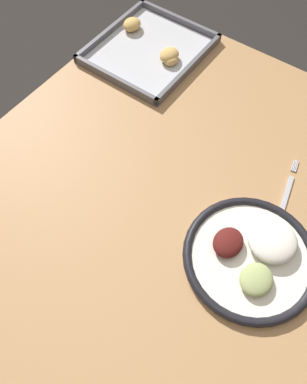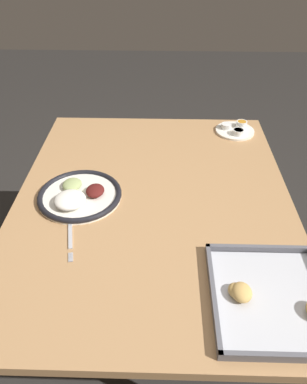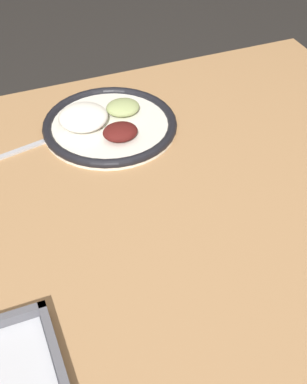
{
  "view_description": "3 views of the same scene",
  "coord_description": "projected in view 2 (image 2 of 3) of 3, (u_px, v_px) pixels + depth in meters",
  "views": [
    {
      "loc": [
        -0.35,
        -0.25,
        1.49
      ],
      "look_at": [
        0.0,
        0.0,
        0.74
      ],
      "focal_mm": 35.0,
      "sensor_mm": 36.0,
      "label": 1
    },
    {
      "loc": [
        1.02,
        0.03,
        1.53
      ],
      "look_at": [
        0.0,
        0.0,
        0.74
      ],
      "focal_mm": 35.0,
      "sensor_mm": 36.0,
      "label": 2
    },
    {
      "loc": [
        0.27,
        0.67,
        1.4
      ],
      "look_at": [
        0.0,
        0.0,
        0.74
      ],
      "focal_mm": 50.0,
      "sensor_mm": 36.0,
      "label": 3
    }
  ],
  "objects": [
    {
      "name": "ground_plane",
      "position": [
        154.0,
        318.0,
        1.74
      ],
      "size": [
        8.0,
        8.0,
        0.0
      ],
      "primitive_type": "plane",
      "color": "#282623"
    },
    {
      "name": "dining_table",
      "position": [
        154.0,
        218.0,
        1.36
      ],
      "size": [
        1.23,
        0.97,
        0.71
      ],
      "color": "#AD7F51",
      "rests_on": "ground_plane"
    },
    {
      "name": "dinner_plate",
      "position": [
        79.0,
        195.0,
        1.3
      ],
      "size": [
        0.29,
        0.29,
        0.05
      ],
      "color": "white",
      "rests_on": "dining_table"
    },
    {
      "name": "fork",
      "position": [
        70.0,
        235.0,
        1.16
      ],
      "size": [
        0.2,
        0.05,
        0.0
      ],
      "rotation": [
        0.0,
        0.0,
        0.21
      ],
      "color": "#B2B2B7",
      "rests_on": "dining_table"
    },
    {
      "name": "saucer_plate",
      "position": [
        235.0,
        129.0,
        1.68
      ],
      "size": [
        0.17,
        0.17,
        0.04
      ],
      "color": "white",
      "rests_on": "dining_table"
    },
    {
      "name": "baking_tray",
      "position": [
        270.0,
        298.0,
        0.97
      ],
      "size": [
        0.34,
        0.31,
        0.04
      ],
      "color": "#595960",
      "rests_on": "dining_table"
    }
  ]
}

